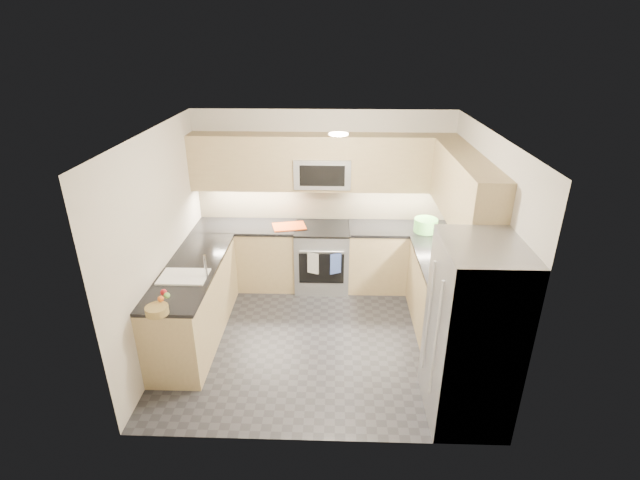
{
  "coord_description": "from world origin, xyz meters",
  "views": [
    {
      "loc": [
        0.17,
        -4.73,
        3.43
      ],
      "look_at": [
        0.0,
        0.35,
        1.15
      ],
      "focal_mm": 26.0,
      "sensor_mm": 36.0,
      "label": 1
    }
  ],
  "objects_px": {
    "microwave": "(323,172)",
    "fruit_basket": "(157,310)",
    "cutting_board": "(289,226)",
    "gas_range": "(322,258)",
    "utensil_bowl": "(426,225)",
    "refrigerator": "(472,333)"
  },
  "relations": [
    {
      "from": "gas_range",
      "to": "fruit_basket",
      "type": "xyz_separation_m",
      "value": [
        -1.53,
        -2.26,
        0.53
      ]
    },
    {
      "from": "microwave",
      "to": "cutting_board",
      "type": "height_order",
      "value": "microwave"
    },
    {
      "from": "microwave",
      "to": "fruit_basket",
      "type": "height_order",
      "value": "microwave"
    },
    {
      "from": "gas_range",
      "to": "microwave",
      "type": "relative_size",
      "value": 1.2
    },
    {
      "from": "refrigerator",
      "to": "utensil_bowl",
      "type": "height_order",
      "value": "refrigerator"
    },
    {
      "from": "gas_range",
      "to": "fruit_basket",
      "type": "distance_m",
      "value": 2.78
    },
    {
      "from": "microwave",
      "to": "cutting_board",
      "type": "relative_size",
      "value": 1.69
    },
    {
      "from": "gas_range",
      "to": "refrigerator",
      "type": "relative_size",
      "value": 0.51
    },
    {
      "from": "gas_range",
      "to": "fruit_basket",
      "type": "bearing_deg",
      "value": -124.18
    },
    {
      "from": "microwave",
      "to": "utensil_bowl",
      "type": "distance_m",
      "value": 1.59
    },
    {
      "from": "gas_range",
      "to": "utensil_bowl",
      "type": "bearing_deg",
      "value": -4.77
    },
    {
      "from": "microwave",
      "to": "refrigerator",
      "type": "relative_size",
      "value": 0.42
    },
    {
      "from": "utensil_bowl",
      "to": "cutting_board",
      "type": "distance_m",
      "value": 1.89
    },
    {
      "from": "gas_range",
      "to": "cutting_board",
      "type": "height_order",
      "value": "cutting_board"
    },
    {
      "from": "gas_range",
      "to": "utensil_bowl",
      "type": "distance_m",
      "value": 1.53
    },
    {
      "from": "gas_range",
      "to": "cutting_board",
      "type": "xyz_separation_m",
      "value": [
        -0.46,
        -0.02,
        0.49
      ]
    },
    {
      "from": "microwave",
      "to": "fruit_basket",
      "type": "relative_size",
      "value": 3.44
    },
    {
      "from": "gas_range",
      "to": "utensil_bowl",
      "type": "xyz_separation_m",
      "value": [
        1.42,
        -0.12,
        0.58
      ]
    },
    {
      "from": "cutting_board",
      "to": "fruit_basket",
      "type": "distance_m",
      "value": 2.48
    },
    {
      "from": "fruit_basket",
      "to": "microwave",
      "type": "bearing_deg",
      "value": 57.24
    },
    {
      "from": "microwave",
      "to": "utensil_bowl",
      "type": "xyz_separation_m",
      "value": [
        1.42,
        -0.24,
        -0.67
      ]
    },
    {
      "from": "refrigerator",
      "to": "cutting_board",
      "type": "bearing_deg",
      "value": 128.48
    }
  ]
}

